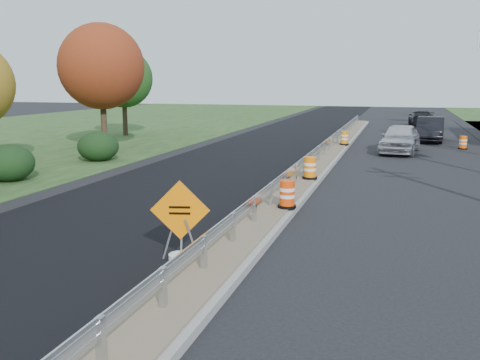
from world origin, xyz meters
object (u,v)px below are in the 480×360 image
(barrel_median_near, at_px, (287,195))
(car_silver, at_px, (400,138))
(caution_sign, at_px, (181,241))
(barrel_median_far, at_px, (344,138))
(barrel_shoulder_mid, at_px, (463,143))
(barrel_median_mid, at_px, (310,168))
(car_dark_mid, at_px, (430,129))
(car_dark_far, at_px, (421,118))

(barrel_median_near, bearing_deg, car_silver, 78.56)
(caution_sign, xyz_separation_m, barrel_median_far, (1.45, 21.99, 0.15))
(barrel_shoulder_mid, bearing_deg, barrel_median_mid, -117.07)
(barrel_median_mid, relative_size, car_dark_mid, 0.18)
(car_dark_far, bearing_deg, barrel_median_near, 80.52)
(barrel_median_mid, bearing_deg, caution_sign, -97.52)
(barrel_median_mid, distance_m, car_dark_mid, 18.47)
(barrel_median_mid, bearing_deg, car_dark_far, 80.33)
(caution_sign, relative_size, car_dark_mid, 0.38)
(car_silver, height_order, car_dark_mid, car_silver)
(caution_sign, height_order, barrel_median_mid, caution_sign)
(barrel_median_near, distance_m, car_silver, 16.35)
(car_silver, xyz_separation_m, car_dark_mid, (1.93, 6.75, -0.01))
(caution_sign, distance_m, car_dark_mid, 28.46)
(car_silver, distance_m, car_dark_mid, 7.02)
(caution_sign, bearing_deg, barrel_median_near, 60.23)
(barrel_median_far, xyz_separation_m, car_dark_mid, (5.17, 5.69, 0.19))
(caution_sign, distance_m, barrel_median_far, 22.03)
(car_dark_far, bearing_deg, barrel_median_far, 73.10)
(barrel_median_near, relative_size, car_dark_far, 0.17)
(barrel_median_near, relative_size, car_silver, 0.17)
(car_dark_far, bearing_deg, barrel_median_mid, 78.92)
(car_silver, bearing_deg, caution_sign, -96.16)
(barrel_median_mid, relative_size, barrel_median_far, 1.06)
(caution_sign, xyz_separation_m, barrel_median_mid, (1.32, 9.99, 0.17))
(barrel_median_near, xyz_separation_m, car_dark_mid, (5.17, 22.78, 0.18))
(car_dark_mid, bearing_deg, barrel_median_mid, -102.05)
(barrel_shoulder_mid, height_order, car_dark_far, car_dark_far)
(caution_sign, height_order, barrel_median_near, caution_sign)
(caution_sign, xyz_separation_m, car_silver, (4.69, 20.93, 0.35))
(car_silver, bearing_deg, barrel_shoulder_mid, 43.98)
(caution_sign, xyz_separation_m, barrel_median_near, (1.45, 4.90, 0.16))
(caution_sign, relative_size, barrel_median_far, 2.28)
(car_dark_mid, height_order, car_dark_far, car_dark_mid)
(barrel_median_near, height_order, car_silver, car_silver)
(barrel_median_mid, height_order, car_dark_mid, car_dark_mid)
(barrel_median_far, relative_size, barrel_shoulder_mid, 1.04)
(barrel_shoulder_mid, relative_size, car_dark_far, 0.16)
(car_dark_mid, relative_size, car_dark_far, 0.98)
(car_dark_mid, distance_m, car_dark_far, 12.22)
(car_silver, height_order, car_dark_far, car_silver)
(barrel_median_mid, height_order, car_silver, car_silver)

